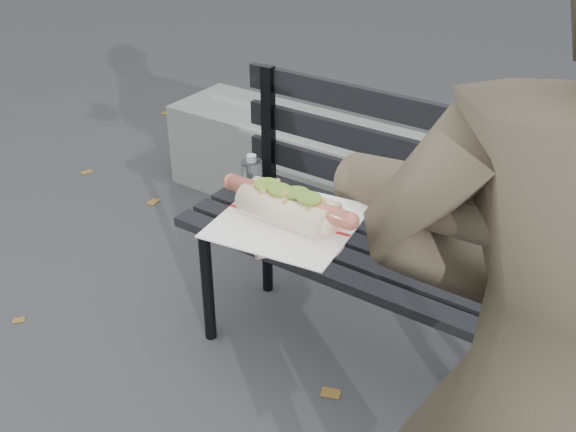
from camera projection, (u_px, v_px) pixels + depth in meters
name	position (u px, v px, depth m)	size (l,w,h in m)	color
park_bench	(428.00, 237.00, 1.95)	(1.50, 0.44, 0.88)	black
concrete_block	(294.00, 161.00, 3.13)	(1.20, 0.40, 0.40)	slate
person	(549.00, 418.00, 0.97)	(0.60, 0.39, 1.64)	#423A2C
held_hotdog	(435.00, 214.00, 0.89)	(0.62, 0.31, 0.20)	#423A2C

